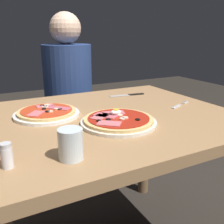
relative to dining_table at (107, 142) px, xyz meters
name	(u,v)px	position (x,y,z in m)	size (l,w,h in m)	color
dining_table	(107,142)	(0.00, 0.00, 0.00)	(1.05, 0.86, 0.73)	#9E754C
pizza_foreground	(118,121)	(-0.01, -0.12, 0.13)	(0.28, 0.28, 0.05)	silver
pizza_across_left	(47,113)	(-0.22, 0.11, 0.13)	(0.27, 0.27, 0.03)	white
water_glass_near	(71,146)	(-0.26, -0.30, 0.16)	(0.07, 0.07, 0.09)	silver
fork	(179,105)	(0.36, -0.03, 0.12)	(0.15, 0.08, 0.00)	silver
knife	(129,95)	(0.27, 0.25, 0.12)	(0.20, 0.05, 0.01)	silver
salt_shaker	(7,156)	(-0.42, -0.27, 0.15)	(0.03, 0.03, 0.07)	white
diner_person	(69,107)	(0.09, 0.75, -0.05)	(0.32, 0.32, 1.18)	black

